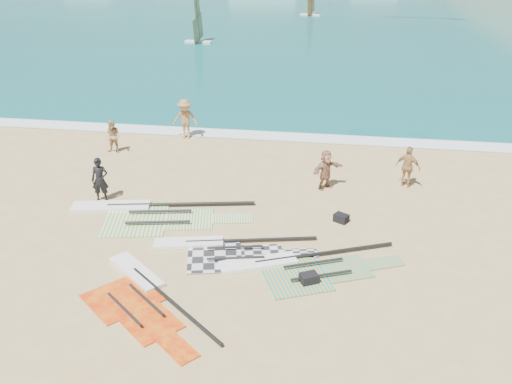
# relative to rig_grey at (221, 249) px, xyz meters

# --- Properties ---
(ground) EXTENTS (300.00, 300.00, 0.00)m
(ground) POSITION_rel_rig_grey_xyz_m (0.68, -1.68, -0.05)
(ground) COLOR tan
(ground) RESTS_ON ground
(surf_line) EXTENTS (300.00, 1.20, 0.04)m
(surf_line) POSITION_rel_rig_grey_xyz_m (0.68, 10.62, -0.05)
(surf_line) COLOR white
(surf_line) RESTS_ON ground
(rig_grey) EXTENTS (5.28, 2.63, 0.20)m
(rig_grey) POSITION_rel_rig_grey_xyz_m (0.00, 0.00, 0.00)
(rig_grey) COLOR #28282A
(rig_grey) RESTS_ON ground
(rig_green) EXTENTS (6.65, 3.19, 0.21)m
(rig_green) POSITION_rel_rig_grey_xyz_m (-3.11, 2.02, 0.00)
(rig_green) COLOR #66AE24
(rig_green) RESTS_ON ground
(rig_orange) EXTENTS (5.57, 3.46, 0.20)m
(rig_orange) POSITION_rel_rig_grey_xyz_m (2.46, -0.63, 0.00)
(rig_orange) COLOR orange
(rig_orange) RESTS_ON ground
(rig_red) EXTENTS (4.35, 4.54, 0.20)m
(rig_red) POSITION_rel_rig_grey_xyz_m (-1.70, -2.66, 0.00)
(rig_red) COLOR red
(rig_red) RESTS_ON ground
(gear_bag_near) EXTENTS (0.61, 0.55, 0.32)m
(gear_bag_near) POSITION_rel_rig_grey_xyz_m (2.83, -1.38, 0.11)
(gear_bag_near) COLOR black
(gear_bag_near) RESTS_ON ground
(gear_bag_far) EXTENTS (0.58, 0.53, 0.28)m
(gear_bag_far) POSITION_rel_rig_grey_xyz_m (3.68, 2.48, 0.09)
(gear_bag_far) COLOR black
(gear_bag_far) RESTS_ON ground
(person_wetsuit) EXTENTS (0.67, 0.51, 1.67)m
(person_wetsuit) POSITION_rel_rig_grey_xyz_m (-5.06, 2.83, 0.78)
(person_wetsuit) COLOR black
(person_wetsuit) RESTS_ON ground
(beachgoer_left) EXTENTS (0.77, 0.63, 1.50)m
(beachgoer_left) POSITION_rel_rig_grey_xyz_m (-6.40, 7.52, 0.70)
(beachgoer_left) COLOR tan
(beachgoer_left) RESTS_ON ground
(beachgoer_mid) EXTENTS (1.23, 0.71, 1.91)m
(beachgoer_mid) POSITION_rel_rig_grey_xyz_m (-3.73, 9.82, 0.90)
(beachgoer_mid) COLOR #986F44
(beachgoer_mid) RESTS_ON ground
(beachgoer_back) EXTENTS (1.04, 0.79, 1.64)m
(beachgoer_back) POSITION_rel_rig_grey_xyz_m (6.12, 5.78, 0.77)
(beachgoer_back) COLOR tan
(beachgoer_back) RESTS_ON ground
(beachgoer_right) EXTENTS (1.35, 1.32, 1.54)m
(beachgoer_right) POSITION_rel_rig_grey_xyz_m (3.02, 5.16, 0.72)
(beachgoer_right) COLOR #A9765B
(beachgoer_right) RESTS_ON ground
(windsurfer_left) EXTENTS (2.32, 2.79, 4.17)m
(windsurfer_left) POSITION_rel_rig_grey_xyz_m (-8.85, 32.97, 1.19)
(windsurfer_left) COLOR white
(windsurfer_left) RESTS_ON ground
(windsurfer_centre) EXTENTS (2.34, 2.70, 4.11)m
(windsurfer_centre) POSITION_rel_rig_grey_xyz_m (-0.42, 50.09, 1.17)
(windsurfer_centre) COLOR white
(windsurfer_centre) RESTS_ON ground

